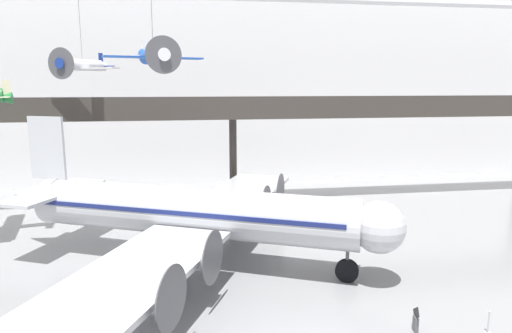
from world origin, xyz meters
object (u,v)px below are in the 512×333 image
(suspended_plane_white_twin, at_px, (82,65))
(stanchion_barrier, at_px, (488,327))
(suspended_plane_blue_trainer, at_px, (153,54))
(airliner_silver_main, at_px, (189,213))
(info_sign_pedestal, at_px, (416,322))

(suspended_plane_white_twin, height_order, stanchion_barrier, suspended_plane_white_twin)
(suspended_plane_blue_trainer, bearing_deg, suspended_plane_white_twin, -158.93)
(suspended_plane_blue_trainer, distance_m, stanchion_barrier, 23.91)
(stanchion_barrier, bearing_deg, airliner_silver_main, 141.56)
(suspended_plane_blue_trainer, height_order, suspended_plane_white_twin, same)
(suspended_plane_white_twin, bearing_deg, airliner_silver_main, 62.10)
(suspended_plane_blue_trainer, bearing_deg, info_sign_pedestal, 23.52)
(suspended_plane_white_twin, height_order, info_sign_pedestal, suspended_plane_white_twin)
(suspended_plane_blue_trainer, xyz_separation_m, suspended_plane_white_twin, (-5.80, 7.20, -0.47))
(airliner_silver_main, xyz_separation_m, suspended_plane_white_twin, (-7.74, 11.00, 9.08))
(airliner_silver_main, xyz_separation_m, suspended_plane_blue_trainer, (-1.94, 3.80, 9.55))
(stanchion_barrier, bearing_deg, suspended_plane_white_twin, 134.18)
(stanchion_barrier, bearing_deg, suspended_plane_blue_trainer, 136.58)
(suspended_plane_blue_trainer, bearing_deg, stanchion_barrier, 28.78)
(info_sign_pedestal, bearing_deg, stanchion_barrier, -2.46)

